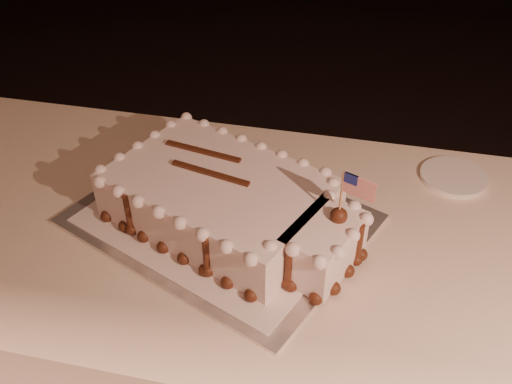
% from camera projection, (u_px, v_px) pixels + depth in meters
% --- Properties ---
extents(room_shell, '(6.10, 8.10, 2.90)m').
position_uv_depth(room_shell, '(322.00, 118.00, 0.33)').
color(room_shell, black).
rests_on(room_shell, ground).
extents(banquet_table, '(2.40, 0.80, 0.75)m').
position_uv_depth(banquet_table, '(323.00, 350.00, 1.43)').
color(banquet_table, beige).
rests_on(banquet_table, ground).
extents(cake_board, '(0.72, 0.64, 0.01)m').
position_uv_depth(cake_board, '(220.00, 219.00, 1.24)').
color(cake_board, silver).
rests_on(cake_board, banquet_table).
extents(doily, '(0.64, 0.58, 0.00)m').
position_uv_depth(doily, '(220.00, 217.00, 1.24)').
color(doily, white).
rests_on(doily, cake_board).
extents(sheet_cake, '(0.59, 0.46, 0.22)m').
position_uv_depth(sheet_cake, '(231.00, 203.00, 1.19)').
color(sheet_cake, white).
rests_on(sheet_cake, doily).
extents(side_plate, '(0.16, 0.16, 0.01)m').
position_uv_depth(side_plate, '(454.00, 177.00, 1.36)').
color(side_plate, silver).
rests_on(side_plate, banquet_table).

